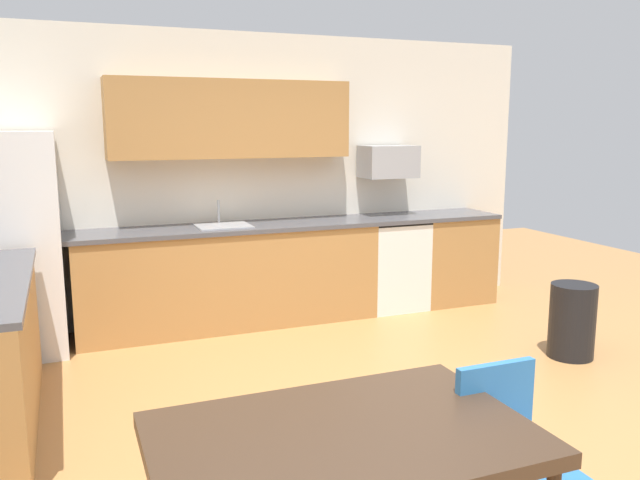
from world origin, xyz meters
TOP-DOWN VIEW (x-y plane):
  - ground_plane at (0.00, 0.00)m, footprint 12.00×12.00m
  - wall_back at (0.00, 2.65)m, footprint 5.80×0.10m
  - cabinet_run_back at (-0.38, 2.30)m, footprint 2.75×0.60m
  - cabinet_run_back_right at (2.00, 2.30)m, footprint 0.80×0.60m
  - countertop_back at (0.00, 2.30)m, footprint 4.80×0.64m
  - upper_cabinets_back at (-0.30, 2.43)m, footprint 2.20×0.34m
  - refrigerator at (-2.18, 2.22)m, footprint 0.76×0.70m
  - oven_range at (1.30, 2.30)m, footprint 0.60×0.60m
  - microwave at (1.30, 2.40)m, footprint 0.54×0.36m
  - sink_basin at (-0.43, 2.30)m, footprint 0.48×0.40m
  - sink_faucet at (-0.43, 2.48)m, footprint 0.02×0.02m
  - dining_table at (-0.86, -1.39)m, footprint 1.40×0.90m
  - chair_near_table at (-0.10, -1.38)m, footprint 0.40×0.40m
  - trash_bin at (1.96, 0.46)m, footprint 0.36×0.36m

SIDE VIEW (x-z plane):
  - ground_plane at x=0.00m, z-range 0.00..0.00m
  - trash_bin at x=1.96m, z-range 0.00..0.60m
  - cabinet_run_back at x=-0.38m, z-range 0.00..0.90m
  - cabinet_run_back_right at x=2.00m, z-range 0.00..0.90m
  - oven_range at x=1.30m, z-range 0.00..0.91m
  - chair_near_table at x=-0.10m, z-range 0.08..0.93m
  - dining_table at x=-0.86m, z-range 0.31..1.05m
  - sink_basin at x=-0.43m, z-range 0.81..0.95m
  - refrigerator at x=-2.18m, z-range 0.00..1.80m
  - countertop_back at x=0.00m, z-range 0.90..0.94m
  - sink_faucet at x=-0.43m, z-range 0.92..1.16m
  - wall_back at x=0.00m, z-range 0.00..2.70m
  - microwave at x=1.30m, z-range 1.32..1.64m
  - upper_cabinets_back at x=-0.30m, z-range 1.55..2.25m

